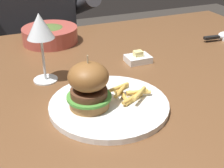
{
  "coord_description": "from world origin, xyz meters",
  "views": [
    {
      "loc": [
        -0.25,
        -0.76,
        1.13
      ],
      "look_at": [
        -0.0,
        -0.15,
        0.78
      ],
      "focal_mm": 50.0,
      "sensor_mm": 36.0,
      "label": 1
    }
  ],
  "objects": [
    {
      "name": "main_plate",
      "position": [
        -0.02,
        -0.18,
        0.75
      ],
      "size": [
        0.28,
        0.28,
        0.01
      ],
      "primitive_type": "cylinder",
      "color": "white",
      "rests_on": "dining_table"
    },
    {
      "name": "table_knife",
      "position": [
        0.54,
        0.09,
        0.75
      ],
      "size": [
        0.2,
        0.03,
        0.01
      ],
      "color": "silver",
      "rests_on": "bread_plate"
    },
    {
      "name": "butter_dish",
      "position": [
        0.16,
        0.03,
        0.75
      ],
      "size": [
        0.08,
        0.06,
        0.04
      ],
      "color": "white",
      "rests_on": "dining_table"
    },
    {
      "name": "dining_table",
      "position": [
        0.0,
        0.0,
        0.66
      ],
      "size": [
        1.5,
        0.9,
        0.74
      ],
      "color": "brown",
      "rests_on": "ground"
    },
    {
      "name": "diner_person",
      "position": [
        -0.04,
        0.72,
        0.56
      ],
      "size": [
        0.51,
        0.36,
        1.18
      ],
      "color": "#282833",
      "rests_on": "ground"
    },
    {
      "name": "burger_sandwich",
      "position": [
        -0.07,
        -0.18,
        0.81
      ],
      "size": [
        0.1,
        0.1,
        0.13
      ],
      "color": "#9E6B38",
      "rests_on": "main_plate"
    },
    {
      "name": "fries_pile",
      "position": [
        0.03,
        -0.18,
        0.77
      ],
      "size": [
        0.11,
        0.1,
        0.03
      ],
      "color": "#E0B251",
      "rests_on": "main_plate"
    },
    {
      "name": "wine_glass",
      "position": [
        -0.13,
        0.02,
        0.89
      ],
      "size": [
        0.07,
        0.07,
        0.19
      ],
      "color": "silver",
      "rests_on": "dining_table"
    },
    {
      "name": "soup_bowl",
      "position": [
        -0.05,
        0.31,
        0.77
      ],
      "size": [
        0.2,
        0.2,
        0.06
      ],
      "color": "#B24C42",
      "rests_on": "dining_table"
    }
  ]
}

